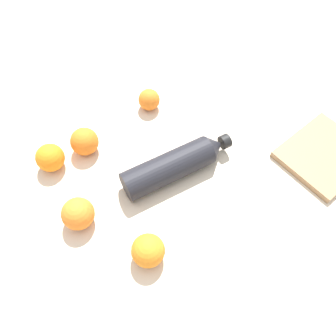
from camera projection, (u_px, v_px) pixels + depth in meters
ground_plane at (169, 188)px, 0.84m from camera, size 2.40×2.40×0.00m
water_bottle at (176, 164)px, 0.84m from camera, size 0.29×0.17×0.07m
orange_0 at (50, 158)px, 0.85m from camera, size 0.07×0.07×0.07m
orange_1 at (148, 251)px, 0.72m from camera, size 0.07×0.07×0.07m
orange_2 at (84, 142)px, 0.87m from camera, size 0.07×0.07×0.07m
orange_3 at (78, 214)px, 0.76m from camera, size 0.08×0.08×0.08m
orange_4 at (149, 100)px, 0.96m from camera, size 0.06×0.06×0.06m
cutting_board at (324, 155)px, 0.88m from camera, size 0.24×0.22×0.02m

